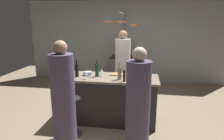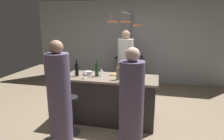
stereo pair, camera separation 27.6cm
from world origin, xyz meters
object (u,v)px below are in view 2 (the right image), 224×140
(guest_right, at_px, (131,110))
(wine_bottle_dark, at_px, (77,70))
(wine_glass_near_left_guest, at_px, (101,70))
(wine_glass_by_chef, at_px, (85,73))
(chef, at_px, (125,69))
(mixing_bowl_steel, at_px, (88,73))
(wine_bottle_rose, at_px, (142,75))
(wine_bottle_amber, at_px, (134,75))
(wine_bottle_white, at_px, (118,73))
(stove_range, at_px, (129,70))
(pepper_mill, at_px, (122,76))
(wine_bottle_green, at_px, (97,70))
(bar_stool_left, at_px, (71,113))
(bar_stool_right, at_px, (135,121))
(cutting_board, at_px, (118,74))
(mixing_bowl_wooden, at_px, (139,75))
(guest_left, at_px, (60,99))
(wine_glass_near_right_guest, at_px, (77,68))

(guest_right, bearing_deg, wine_bottle_dark, 141.89)
(wine_glass_near_left_guest, xyz_separation_m, wine_glass_by_chef, (-0.24, -0.26, 0.00))
(chef, bearing_deg, mixing_bowl_steel, -120.12)
(wine_bottle_rose, bearing_deg, guest_right, -94.28)
(wine_bottle_amber, distance_m, wine_bottle_white, 0.31)
(stove_range, bearing_deg, wine_bottle_rose, -76.90)
(pepper_mill, xyz_separation_m, wine_bottle_green, (-0.55, 0.25, 0.02))
(bar_stool_left, relative_size, pepper_mill, 3.24)
(pepper_mill, xyz_separation_m, wine_glass_near_left_guest, (-0.47, 0.30, 0.00))
(wine_bottle_rose, bearing_deg, stove_range, 103.10)
(bar_stool_left, height_order, wine_glass_near_left_guest, wine_glass_near_left_guest)
(bar_stool_right, height_order, mixing_bowl_steel, mixing_bowl_steel)
(wine_bottle_dark, bearing_deg, wine_bottle_amber, -7.45)
(cutting_board, xyz_separation_m, wine_bottle_rose, (0.49, -0.36, 0.12))
(cutting_board, height_order, wine_bottle_rose, wine_bottle_rose)
(mixing_bowl_wooden, bearing_deg, wine_glass_near_left_guest, -173.46)
(mixing_bowl_steel, bearing_deg, cutting_board, 12.11)
(guest_left, bearing_deg, wine_glass_by_chef, 80.32)
(guest_right, bearing_deg, guest_left, 177.75)
(chef, xyz_separation_m, mixing_bowl_steel, (-0.59, -1.01, 0.13))
(chef, relative_size, guest_right, 1.08)
(guest_right, relative_size, bar_stool_left, 2.36)
(stove_range, bearing_deg, bar_stool_right, -79.73)
(bar_stool_left, relative_size, wine_glass_by_chef, 4.66)
(chef, relative_size, bar_stool_left, 2.55)
(cutting_board, xyz_separation_m, wine_glass_by_chef, (-0.55, -0.40, 0.10))
(wine_glass_by_chef, bearing_deg, wine_bottle_amber, -0.50)
(pepper_mill, bearing_deg, wine_bottle_rose, 15.04)
(guest_left, bearing_deg, wine_bottle_white, 48.13)
(stove_range, height_order, guest_right, guest_right)
(bar_stool_right, relative_size, wine_glass_by_chef, 4.66)
(cutting_board, height_order, pepper_mill, pepper_mill)
(wine_bottle_rose, bearing_deg, cutting_board, 143.81)
(guest_left, relative_size, cutting_board, 5.21)
(cutting_board, distance_m, wine_glass_near_right_guest, 0.86)
(chef, relative_size, mixing_bowl_wooden, 8.98)
(cutting_board, relative_size, wine_glass_near_right_guest, 2.19)
(guest_left, distance_m, wine_glass_near_left_guest, 1.10)
(bar_stool_right, xyz_separation_m, wine_bottle_green, (-0.82, 0.62, 0.65))
(wine_bottle_amber, height_order, wine_bottle_white, wine_bottle_amber)
(bar_stool_right, xyz_separation_m, bar_stool_left, (-1.10, 0.00, 0.00))
(chef, relative_size, pepper_mill, 8.26)
(pepper_mill, height_order, wine_bottle_amber, wine_bottle_amber)
(wine_bottle_dark, xyz_separation_m, wine_bottle_green, (0.38, 0.07, 0.00))
(cutting_board, bearing_deg, wine_bottle_green, -153.83)
(wine_bottle_dark, xyz_separation_m, wine_glass_near_right_guest, (-0.08, 0.19, -0.02))
(wine_bottle_green, height_order, wine_bottle_amber, wine_bottle_green)
(wine_bottle_rose, bearing_deg, wine_bottle_amber, -156.81)
(stove_range, xyz_separation_m, guest_right, (0.55, -3.46, 0.30))
(wine_bottle_rose, distance_m, wine_glass_near_left_guest, 0.83)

